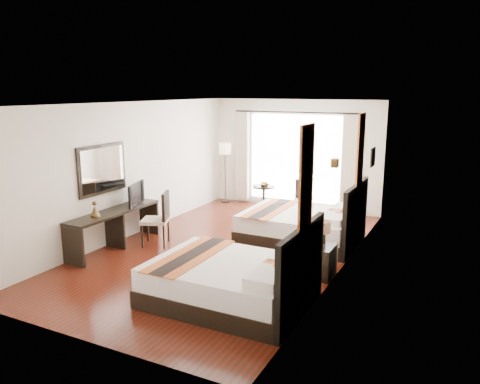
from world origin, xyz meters
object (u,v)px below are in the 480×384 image
at_px(side_table, 264,198).
at_px(bed_far, 304,225).
at_px(console_desk, 115,229).
at_px(fruit_bowl, 264,185).
at_px(bed_near, 233,280).
at_px(table_lamp, 323,229).
at_px(floor_lamp, 225,153).
at_px(desk_chair, 157,229).
at_px(nightstand, 320,261).
at_px(window_chair, 302,207).
at_px(vase, 318,247).
at_px(television, 133,194).

bearing_deg(side_table, bed_far, -47.74).
bearing_deg(console_desk, fruit_bowl, 69.63).
height_order(bed_near, table_lamp, bed_near).
bearing_deg(floor_lamp, fruit_bowl, -16.91).
xyz_separation_m(bed_far, desk_chair, (-2.54, -1.53, -0.00)).
relative_size(bed_far, fruit_bowl, 9.50).
height_order(bed_far, console_desk, bed_far).
bearing_deg(side_table, nightstand, -53.73).
xyz_separation_m(bed_far, window_chair, (-0.62, 1.69, -0.06)).
distance_m(side_table, fruit_bowl, 0.35).
bearing_deg(bed_near, fruit_bowl, 108.87).
bearing_deg(floor_lamp, bed_far, -36.81).
xyz_separation_m(console_desk, floor_lamp, (0.10, 4.33, 0.99)).
bearing_deg(nightstand, console_desk, -173.76).
xyz_separation_m(desk_chair, side_table, (0.81, 3.44, -0.01)).
xyz_separation_m(vase, window_chair, (-1.48, 3.48, -0.29)).
bearing_deg(vase, window_chair, 113.04).
height_order(nightstand, television, television).
relative_size(console_desk, television, 2.78).
xyz_separation_m(bed_far, fruit_bowl, (-1.70, 1.87, 0.34)).
distance_m(console_desk, television, 0.82).
bearing_deg(television, window_chair, -56.56).
bearing_deg(side_table, window_chair, -10.87).
distance_m(bed_far, floor_lamp, 3.95).
bearing_deg(fruit_bowl, desk_chair, -103.84).
height_order(nightstand, desk_chair, desk_chair).
xyz_separation_m(desk_chair, fruit_bowl, (0.84, 3.41, 0.34)).
distance_m(bed_far, vase, 2.00).
bearing_deg(bed_near, bed_far, 90.12).
bearing_deg(vase, console_desk, -176.34).
bearing_deg(floor_lamp, table_lamp, -44.02).
bearing_deg(floor_lamp, television, -91.25).
bearing_deg(window_chair, desk_chair, -44.24).
bearing_deg(floor_lamp, side_table, -16.03).
relative_size(bed_near, console_desk, 1.03).
bearing_deg(nightstand, window_chair, 113.93).
xyz_separation_m(table_lamp, desk_chair, (-3.37, -0.06, -0.45)).
relative_size(table_lamp, floor_lamp, 0.25).
bearing_deg(console_desk, bed_near, -18.77).
bearing_deg(vase, nightstand, 95.16).
bearing_deg(fruit_bowl, bed_far, -47.78).
height_order(console_desk, fruit_bowl, console_desk).
bearing_deg(window_chair, bed_far, 6.61).
height_order(floor_lamp, fruit_bowl, floor_lamp).
bearing_deg(side_table, table_lamp, -52.78).
bearing_deg(fruit_bowl, floor_lamp, 163.09).
distance_m(table_lamp, vase, 0.38).
distance_m(console_desk, floor_lamp, 4.44).
bearing_deg(desk_chair, floor_lamp, -105.24).
bearing_deg(fruit_bowl, nightstand, -53.81).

